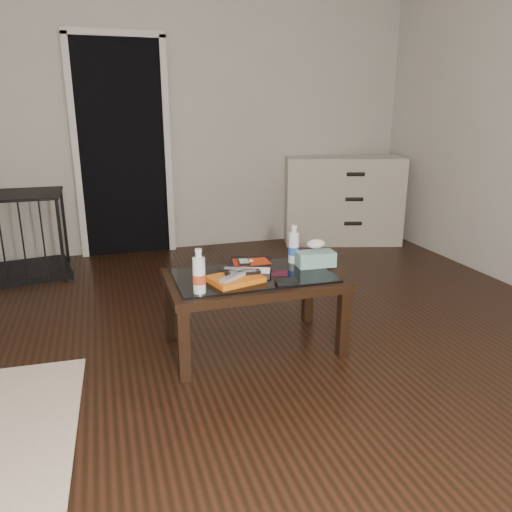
% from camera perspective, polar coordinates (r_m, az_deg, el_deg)
% --- Properties ---
extents(ground, '(5.00, 5.00, 0.00)m').
position_cam_1_polar(ground, '(2.91, -2.84, -11.96)').
color(ground, black).
rests_on(ground, ground).
extents(room_shell, '(5.00, 5.00, 5.00)m').
position_cam_1_polar(room_shell, '(2.57, -3.39, 21.68)').
color(room_shell, beige).
rests_on(room_shell, ground).
extents(doorway, '(0.90, 0.08, 2.07)m').
position_cam_1_polar(doorway, '(4.96, -15.02, 11.87)').
color(doorway, black).
rests_on(doorway, ground).
extents(coffee_table, '(1.00, 0.60, 0.46)m').
position_cam_1_polar(coffee_table, '(2.92, -0.30, -3.33)').
color(coffee_table, black).
rests_on(coffee_table, ground).
extents(dresser, '(1.29, 0.81, 0.90)m').
position_cam_1_polar(dresser, '(5.38, 9.82, 6.35)').
color(dresser, beige).
rests_on(dresser, ground).
extents(pet_crate, '(0.98, 0.74, 0.71)m').
position_cam_1_polar(pet_crate, '(4.69, -26.27, 0.58)').
color(pet_crate, black).
rests_on(pet_crate, ground).
extents(magazines, '(0.33, 0.28, 0.03)m').
position_cam_1_polar(magazines, '(2.78, -2.37, -2.63)').
color(magazines, orange).
rests_on(magazines, coffee_table).
extents(remote_silver, '(0.19, 0.16, 0.02)m').
position_cam_1_polar(remote_silver, '(2.74, -2.51, -2.32)').
color(remote_silver, '#A0A0A4').
rests_on(remote_silver, magazines).
extents(remote_black_front, '(0.20, 0.06, 0.02)m').
position_cam_1_polar(remote_black_front, '(2.80, -1.53, -1.89)').
color(remote_black_front, black).
rests_on(remote_black_front, magazines).
extents(remote_black_back, '(0.20, 0.14, 0.02)m').
position_cam_1_polar(remote_black_back, '(2.84, -2.15, -1.61)').
color(remote_black_back, black).
rests_on(remote_black_back, magazines).
extents(textbook, '(0.30, 0.28, 0.05)m').
position_cam_1_polar(textbook, '(3.00, -0.65, -0.99)').
color(textbook, black).
rests_on(textbook, coffee_table).
extents(dvd_mailers, '(0.21, 0.16, 0.01)m').
position_cam_1_polar(dvd_mailers, '(2.97, -0.81, -0.62)').
color(dvd_mailers, '#B4290C').
rests_on(dvd_mailers, textbook).
extents(ipod, '(0.08, 0.11, 0.02)m').
position_cam_1_polar(ipod, '(2.93, -1.40, -0.69)').
color(ipod, black).
rests_on(ipod, dvd_mailers).
extents(flip_phone, '(0.10, 0.07, 0.02)m').
position_cam_1_polar(flip_phone, '(2.89, 2.71, -1.95)').
color(flip_phone, black).
rests_on(flip_phone, coffee_table).
extents(wallet, '(0.13, 0.08, 0.02)m').
position_cam_1_polar(wallet, '(2.75, 3.53, -2.96)').
color(wallet, black).
rests_on(wallet, coffee_table).
extents(water_bottle_left, '(0.08, 0.08, 0.24)m').
position_cam_1_polar(water_bottle_left, '(2.60, -6.54, -1.71)').
color(water_bottle_left, white).
rests_on(water_bottle_left, coffee_table).
extents(water_bottle_right, '(0.08, 0.08, 0.24)m').
position_cam_1_polar(water_bottle_right, '(3.10, 4.33, 1.39)').
color(water_bottle_right, white).
rests_on(water_bottle_right, coffee_table).
extents(tissue_box, '(0.24, 0.13, 0.09)m').
position_cam_1_polar(tissue_box, '(3.06, 6.81, -0.32)').
color(tissue_box, '#227C7B').
rests_on(tissue_box, coffee_table).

